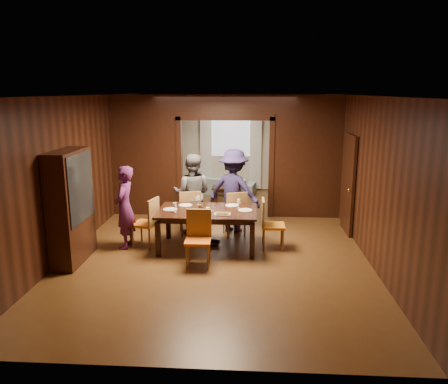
# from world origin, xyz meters

# --- Properties ---
(floor) EXTENTS (9.00, 9.00, 0.00)m
(floor) POSITION_xyz_m (0.00, 0.00, 0.00)
(floor) COLOR #583518
(floor) RESTS_ON ground
(ceiling) EXTENTS (5.50, 9.00, 0.02)m
(ceiling) POSITION_xyz_m (0.00, 0.00, 2.90)
(ceiling) COLOR silver
(ceiling) RESTS_ON room_walls
(room_walls) EXTENTS (5.52, 9.01, 2.90)m
(room_walls) POSITION_xyz_m (0.00, 1.89, 1.51)
(room_walls) COLOR black
(room_walls) RESTS_ON floor
(person_purple) EXTENTS (0.40, 0.60, 1.61)m
(person_purple) POSITION_xyz_m (-1.79, -0.76, 0.80)
(person_purple) COLOR #521C4F
(person_purple) RESTS_ON floor
(person_grey) EXTENTS (0.87, 0.70, 1.71)m
(person_grey) POSITION_xyz_m (-0.62, 0.22, 0.85)
(person_grey) COLOR #54565C
(person_grey) RESTS_ON floor
(person_navy) EXTENTS (1.32, 1.05, 1.79)m
(person_navy) POSITION_xyz_m (0.26, 0.38, 0.90)
(person_navy) COLOR #211A43
(person_navy) RESTS_ON floor
(sofa) EXTENTS (1.86, 0.98, 0.52)m
(sofa) POSITION_xyz_m (-0.14, 3.85, 0.26)
(sofa) COLOR #99B5C9
(sofa) RESTS_ON floor
(serving_bowl) EXTENTS (0.30, 0.30, 0.07)m
(serving_bowl) POSITION_xyz_m (-0.11, -0.56, 0.80)
(serving_bowl) COLOR black
(serving_bowl) RESTS_ON dining_table
(dining_table) EXTENTS (1.88, 1.17, 0.76)m
(dining_table) POSITION_xyz_m (-0.20, -0.70, 0.38)
(dining_table) COLOR black
(dining_table) RESTS_ON floor
(coffee_table) EXTENTS (0.80, 0.50, 0.40)m
(coffee_table) POSITION_xyz_m (-0.04, 3.01, 0.20)
(coffee_table) COLOR black
(coffee_table) RESTS_ON floor
(chair_left) EXTENTS (0.53, 0.53, 0.97)m
(chair_left) POSITION_xyz_m (-1.44, -0.67, 0.48)
(chair_left) COLOR orange
(chair_left) RESTS_ON floor
(chair_right) EXTENTS (0.44, 0.44, 0.97)m
(chair_right) POSITION_xyz_m (1.06, -0.64, 0.48)
(chair_right) COLOR orange
(chair_right) RESTS_ON floor
(chair_far_l) EXTENTS (0.53, 0.53, 0.97)m
(chair_far_l) POSITION_xyz_m (-0.67, 0.12, 0.48)
(chair_far_l) COLOR orange
(chair_far_l) RESTS_ON floor
(chair_far_r) EXTENTS (0.56, 0.56, 0.97)m
(chair_far_r) POSITION_xyz_m (0.28, 0.09, 0.48)
(chair_far_r) COLOR orange
(chair_far_r) RESTS_ON floor
(chair_near) EXTENTS (0.45, 0.45, 0.97)m
(chair_near) POSITION_xyz_m (-0.28, -1.60, 0.48)
(chair_near) COLOR orange
(chair_near) RESTS_ON floor
(hutch) EXTENTS (0.40, 1.20, 2.00)m
(hutch) POSITION_xyz_m (-2.53, -1.50, 1.00)
(hutch) COLOR black
(hutch) RESTS_ON floor
(door_right) EXTENTS (0.06, 0.90, 2.10)m
(door_right) POSITION_xyz_m (2.70, 0.50, 1.05)
(door_right) COLOR black
(door_right) RESTS_ON floor
(window_far) EXTENTS (1.20, 0.03, 1.30)m
(window_far) POSITION_xyz_m (0.00, 4.44, 1.70)
(window_far) COLOR silver
(window_far) RESTS_ON back_wall
(curtain_left) EXTENTS (0.35, 0.06, 2.40)m
(curtain_left) POSITION_xyz_m (-0.75, 4.40, 1.25)
(curtain_left) COLOR white
(curtain_left) RESTS_ON back_wall
(curtain_right) EXTENTS (0.35, 0.06, 2.40)m
(curtain_right) POSITION_xyz_m (0.75, 4.40, 1.25)
(curtain_right) COLOR white
(curtain_right) RESTS_ON back_wall
(plate_left) EXTENTS (0.27, 0.27, 0.01)m
(plate_left) POSITION_xyz_m (-0.92, -0.71, 0.77)
(plate_left) COLOR silver
(plate_left) RESTS_ON dining_table
(plate_far_l) EXTENTS (0.27, 0.27, 0.01)m
(plate_far_l) POSITION_xyz_m (-0.67, -0.38, 0.77)
(plate_far_l) COLOR silver
(plate_far_l) RESTS_ON dining_table
(plate_far_r) EXTENTS (0.27, 0.27, 0.01)m
(plate_far_r) POSITION_xyz_m (0.26, -0.34, 0.77)
(plate_far_r) COLOR white
(plate_far_r) RESTS_ON dining_table
(plate_right) EXTENTS (0.27, 0.27, 0.01)m
(plate_right) POSITION_xyz_m (0.52, -0.68, 0.77)
(plate_right) COLOR silver
(plate_right) RESTS_ON dining_table
(plate_near) EXTENTS (0.27, 0.27, 0.01)m
(plate_near) POSITION_xyz_m (-0.22, -1.09, 0.77)
(plate_near) COLOR silver
(plate_near) RESTS_ON dining_table
(platter_a) EXTENTS (0.30, 0.20, 0.04)m
(platter_a) POSITION_xyz_m (-0.25, -0.84, 0.78)
(platter_a) COLOR gray
(platter_a) RESTS_ON dining_table
(platter_b) EXTENTS (0.30, 0.20, 0.04)m
(platter_b) POSITION_xyz_m (0.10, -0.99, 0.78)
(platter_b) COLOR gray
(platter_b) RESTS_ON dining_table
(wineglass_left) EXTENTS (0.08, 0.08, 0.18)m
(wineglass_left) POSITION_xyz_m (-0.80, -0.88, 0.85)
(wineglass_left) COLOR silver
(wineglass_left) RESTS_ON dining_table
(wineglass_far) EXTENTS (0.08, 0.08, 0.18)m
(wineglass_far) POSITION_xyz_m (-0.42, -0.31, 0.85)
(wineglass_far) COLOR white
(wineglass_far) RESTS_ON dining_table
(wineglass_right) EXTENTS (0.08, 0.08, 0.18)m
(wineglass_right) POSITION_xyz_m (0.39, -0.52, 0.85)
(wineglass_right) COLOR silver
(wineglass_right) RESTS_ON dining_table
(tumbler) EXTENTS (0.07, 0.07, 0.14)m
(tumbler) POSITION_xyz_m (-0.16, -1.03, 0.83)
(tumbler) COLOR white
(tumbler) RESTS_ON dining_table
(condiment_jar) EXTENTS (0.08, 0.08, 0.11)m
(condiment_jar) POSITION_xyz_m (-0.33, -0.71, 0.82)
(condiment_jar) COLOR #4B2911
(condiment_jar) RESTS_ON dining_table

